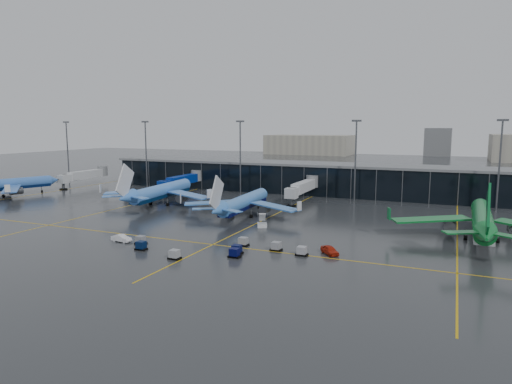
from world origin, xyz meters
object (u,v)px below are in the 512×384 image
at_px(airliner_arkefly, 162,183).
at_px(mobile_airstair, 262,223).
at_px(airliner_klm_west, 5,178).
at_px(service_van_white, 122,238).
at_px(airliner_aer_lingus, 483,208).
at_px(service_van_red, 330,250).
at_px(airliner_klm_near, 244,194).
at_px(baggage_carts, 218,248).

height_order(airliner_arkefly, mobile_airstair, airliner_arkefly).
distance_m(airliner_klm_west, mobile_airstair, 99.23).
distance_m(airliner_klm_west, service_van_white, 84.97).
relative_size(airliner_aer_lingus, service_van_red, 9.26).
xyz_separation_m(airliner_arkefly, airliner_klm_near, (30.34, -6.09, -0.62)).
distance_m(airliner_klm_near, baggage_carts, 35.65).
bearing_deg(baggage_carts, airliner_aer_lingus, 33.94).
relative_size(airliner_aer_lingus, service_van_white, 9.58).
bearing_deg(service_van_white, service_van_red, -75.60).
bearing_deg(airliner_arkefly, service_van_red, -34.73).
xyz_separation_m(baggage_carts, service_van_white, (-21.81, -1.22, -0.01)).
height_order(airliner_aer_lingus, service_van_red, airliner_aer_lingus).
xyz_separation_m(airliner_klm_west, airliner_arkefly, (58.82, 6.97, 0.38)).
distance_m(baggage_carts, mobile_airstair, 23.48).
distance_m(baggage_carts, service_van_red, 20.95).
bearing_deg(baggage_carts, service_van_red, 19.18).
xyz_separation_m(airliner_klm_near, service_van_white, (-11.51, -34.95, -5.18)).
height_order(airliner_aer_lingus, baggage_carts, airliner_aer_lingus).
bearing_deg(baggage_carts, airliner_klm_near, 106.99).
bearing_deg(airliner_aer_lingus, service_van_white, -153.69).
bearing_deg(baggage_carts, mobile_airstair, 92.03).
xyz_separation_m(airliner_klm_west, airliner_klm_near, (89.16, 0.88, -0.24)).
distance_m(airliner_klm_west, airliner_klm_near, 89.17).
xyz_separation_m(airliner_aer_lingus, baggage_carts, (-46.04, -30.99, -5.90)).
bearing_deg(airliner_arkefly, mobile_airstair, -28.46).
bearing_deg(airliner_klm_near, airliner_aer_lingus, -6.88).
bearing_deg(service_van_red, airliner_aer_lingus, 0.24).
relative_size(airliner_klm_near, baggage_carts, 1.12).
xyz_separation_m(airliner_klm_near, service_van_red, (30.09, -26.85, -5.13)).
distance_m(airliner_klm_near, mobile_airstair, 14.89).
distance_m(airliner_klm_west, baggage_carts, 104.89).
bearing_deg(airliner_arkefly, service_van_white, -71.48).
relative_size(airliner_arkefly, service_van_white, 9.42).
relative_size(baggage_carts, service_van_white, 7.61).
bearing_deg(airliner_klm_near, mobile_airstair, -51.39).
relative_size(baggage_carts, service_van_red, 7.35).
xyz_separation_m(airliner_klm_west, airliner_aer_lingus, (145.51, -1.86, 0.49)).
bearing_deg(airliner_klm_west, service_van_red, 6.96).
relative_size(airliner_arkefly, airliner_aer_lingus, 0.98).
distance_m(airliner_arkefly, baggage_carts, 57.20).
height_order(service_van_red, service_van_white, service_van_red).
bearing_deg(mobile_airstair, airliner_arkefly, 133.66).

